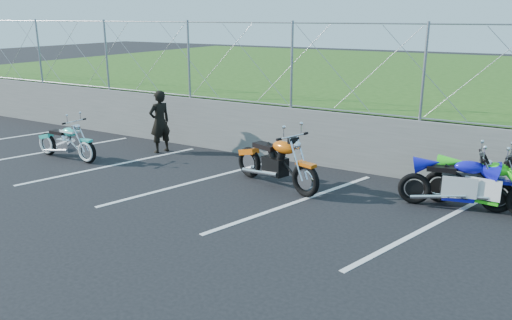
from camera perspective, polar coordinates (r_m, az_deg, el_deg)
The scene contains 10 objects.
ground at distance 10.00m, azimuth -10.35°, elevation -4.02°, with size 90.00×90.00×0.00m, color black.
retaining_wall at distance 12.56m, azimuth -0.14°, elevation 3.50°, with size 30.00×0.22×1.30m, color #61615D.
grass_field at distance 21.66m, azimuth 13.48°, elevation 8.43°, with size 30.00×20.00×1.30m, color #264F15.
chain_link_fence at distance 12.30m, azimuth -0.15°, elevation 11.02°, with size 28.00×0.03×2.00m.
parking_lines at distance 10.09m, azimuth -1.43°, elevation -3.55°, with size 18.29×4.31×0.01m.
cruiser_turquoise at distance 13.05m, azimuth -20.80°, elevation 1.79°, with size 2.01×0.64×1.00m.
naked_orange at distance 10.19m, azimuth 2.41°, elevation -0.43°, with size 2.25×0.94×1.16m.
sportbike_green at distance 9.85m, azimuth 24.50°, elevation -2.74°, with size 2.06×0.73×1.07m.
sportbike_blue at distance 9.78m, azimuth 22.05°, elevation -2.64°, with size 2.00×0.71×1.05m.
person_standing at distance 13.00m, azimuth -10.95°, elevation 4.31°, with size 0.58×0.38×1.60m, color black.
Camera 1 is at (6.19, -7.08, 3.41)m, focal length 35.00 mm.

